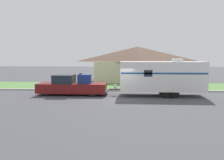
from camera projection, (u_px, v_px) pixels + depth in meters
name	position (u px, v px, depth m)	size (l,w,h in m)	color
ground_plane	(119.00, 98.00, 18.61)	(120.00, 120.00, 0.00)	#47474C
curb_strip	(120.00, 90.00, 22.32)	(80.00, 0.30, 0.14)	#ADADA8
lawn_strip	(121.00, 86.00, 25.95)	(80.00, 7.00, 0.03)	#568442
house_across_street	(137.00, 63.00, 31.21)	(12.58, 6.63, 4.93)	beige
pickup_truck	(72.00, 86.00, 20.00)	(6.36, 1.94, 2.00)	black
travel_trailer	(162.00, 76.00, 19.38)	(8.38, 2.39, 3.35)	black
mailbox	(83.00, 80.00, 23.62)	(0.48, 0.20, 1.23)	brown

